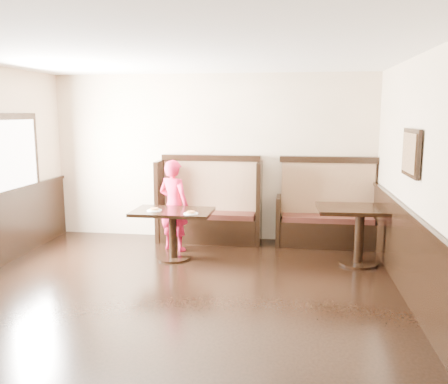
% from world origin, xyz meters
% --- Properties ---
extents(ground, '(7.00, 7.00, 0.00)m').
position_xyz_m(ground, '(0.00, 0.00, 0.00)').
color(ground, black).
rests_on(ground, ground).
extents(room_shell, '(7.00, 7.00, 7.00)m').
position_xyz_m(room_shell, '(-0.30, 0.28, 0.67)').
color(room_shell, beige).
rests_on(room_shell, ground).
extents(booth_main, '(1.75, 0.72, 1.45)m').
position_xyz_m(booth_main, '(0.00, 3.30, 0.53)').
color(booth_main, black).
rests_on(booth_main, ground).
extents(booth_neighbor, '(1.65, 0.72, 1.45)m').
position_xyz_m(booth_neighbor, '(1.95, 3.29, 0.48)').
color(booth_neighbor, black).
rests_on(booth_neighbor, ground).
extents(table_main, '(1.17, 0.74, 0.74)m').
position_xyz_m(table_main, '(-0.36, 2.18, 0.57)').
color(table_main, black).
rests_on(table_main, ground).
extents(table_neighbor, '(1.22, 0.83, 0.83)m').
position_xyz_m(table_neighbor, '(2.34, 2.32, 0.62)').
color(table_neighbor, black).
rests_on(table_neighbor, ground).
extents(child, '(0.61, 0.51, 1.44)m').
position_xyz_m(child, '(-0.46, 2.65, 0.72)').
color(child, '#DA1742').
rests_on(child, ground).
extents(pizza_plate_left, '(0.22, 0.22, 0.04)m').
position_xyz_m(pizza_plate_left, '(-0.61, 2.10, 0.75)').
color(pizza_plate_left, white).
rests_on(pizza_plate_left, table_main).
extents(pizza_plate_right, '(0.21, 0.21, 0.04)m').
position_xyz_m(pizza_plate_right, '(-0.04, 1.96, 0.75)').
color(pizza_plate_right, white).
rests_on(pizza_plate_right, table_main).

